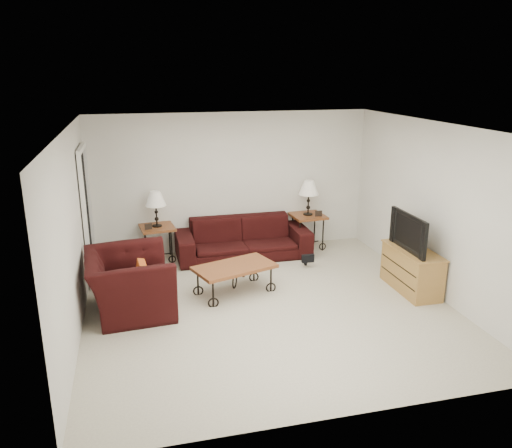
{
  "coord_description": "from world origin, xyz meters",
  "views": [
    {
      "loc": [
        -1.73,
        -6.31,
        3.19
      ],
      "look_at": [
        0.0,
        0.7,
        1.0
      ],
      "focal_mm": 35.7,
      "sensor_mm": 36.0,
      "label": 1
    }
  ],
  "objects_px": {
    "side_table_right": "(307,231)",
    "armchair": "(129,283)",
    "lamp_left": "(156,209)",
    "coffee_table": "(235,279)",
    "sofa": "(243,238)",
    "television": "(414,232)",
    "lamp_right": "(308,198)",
    "tv_stand": "(411,270)",
    "side_table_left": "(158,243)",
    "backpack": "(306,254)"
  },
  "relations": [
    {
      "from": "side_table_right",
      "to": "armchair",
      "type": "bearing_deg",
      "value": -149.66
    },
    {
      "from": "lamp_left",
      "to": "coffee_table",
      "type": "xyz_separation_m",
      "value": [
        1.02,
        -1.67,
        -0.71
      ]
    },
    {
      "from": "sofa",
      "to": "television",
      "type": "relative_size",
      "value": 2.43
    },
    {
      "from": "sofa",
      "to": "lamp_left",
      "type": "distance_m",
      "value": 1.59
    },
    {
      "from": "lamp_right",
      "to": "tv_stand",
      "type": "height_order",
      "value": "lamp_right"
    },
    {
      "from": "side_table_left",
      "to": "side_table_right",
      "type": "distance_m",
      "value": 2.74
    },
    {
      "from": "armchair",
      "to": "backpack",
      "type": "xyz_separation_m",
      "value": [
        2.9,
        1.02,
        -0.21
      ]
    },
    {
      "from": "lamp_left",
      "to": "lamp_right",
      "type": "distance_m",
      "value": 2.74
    },
    {
      "from": "lamp_left",
      "to": "lamp_right",
      "type": "bearing_deg",
      "value": 0.0
    },
    {
      "from": "tv_stand",
      "to": "backpack",
      "type": "xyz_separation_m",
      "value": [
        -1.21,
        1.32,
        -0.11
      ]
    },
    {
      "from": "side_table_left",
      "to": "backpack",
      "type": "xyz_separation_m",
      "value": [
        2.41,
        -0.87,
        -0.1
      ]
    },
    {
      "from": "sofa",
      "to": "side_table_left",
      "type": "relative_size",
      "value": 3.8
    },
    {
      "from": "lamp_right",
      "to": "tv_stand",
      "type": "relative_size",
      "value": 0.59
    },
    {
      "from": "side_table_right",
      "to": "tv_stand",
      "type": "height_order",
      "value": "tv_stand"
    },
    {
      "from": "lamp_left",
      "to": "side_table_left",
      "type": "bearing_deg",
      "value": 0.0
    },
    {
      "from": "coffee_table",
      "to": "armchair",
      "type": "relative_size",
      "value": 0.91
    },
    {
      "from": "lamp_left",
      "to": "coffee_table",
      "type": "height_order",
      "value": "lamp_left"
    },
    {
      "from": "lamp_left",
      "to": "tv_stand",
      "type": "relative_size",
      "value": 0.57
    },
    {
      "from": "armchair",
      "to": "tv_stand",
      "type": "height_order",
      "value": "armchair"
    },
    {
      "from": "side_table_left",
      "to": "tv_stand",
      "type": "relative_size",
      "value": 0.57
    },
    {
      "from": "sofa",
      "to": "coffee_table",
      "type": "xyz_separation_m",
      "value": [
        -0.46,
        -1.49,
        -0.12
      ]
    },
    {
      "from": "side_table_right",
      "to": "sofa",
      "type": "bearing_deg",
      "value": -171.91
    },
    {
      "from": "side_table_left",
      "to": "armchair",
      "type": "relative_size",
      "value": 0.48
    },
    {
      "from": "tv_stand",
      "to": "backpack",
      "type": "distance_m",
      "value": 1.79
    },
    {
      "from": "side_table_right",
      "to": "tv_stand",
      "type": "xyz_separation_m",
      "value": [
        0.87,
        -2.19,
        0.0
      ]
    },
    {
      "from": "tv_stand",
      "to": "backpack",
      "type": "bearing_deg",
      "value": 132.39
    },
    {
      "from": "lamp_right",
      "to": "television",
      "type": "height_order",
      "value": "lamp_right"
    },
    {
      "from": "lamp_right",
      "to": "side_table_right",
      "type": "bearing_deg",
      "value": 0.0
    },
    {
      "from": "side_table_right",
      "to": "lamp_left",
      "type": "relative_size",
      "value": 1.04
    },
    {
      "from": "side_table_left",
      "to": "tv_stand",
      "type": "xyz_separation_m",
      "value": [
        3.61,
        -2.19,
        0.01
      ]
    },
    {
      "from": "side_table_left",
      "to": "television",
      "type": "distance_m",
      "value": 4.25
    },
    {
      "from": "side_table_left",
      "to": "lamp_left",
      "type": "height_order",
      "value": "lamp_left"
    },
    {
      "from": "sofa",
      "to": "side_table_right",
      "type": "height_order",
      "value": "sofa"
    },
    {
      "from": "lamp_right",
      "to": "armchair",
      "type": "height_order",
      "value": "lamp_right"
    },
    {
      "from": "lamp_left",
      "to": "backpack",
      "type": "relative_size",
      "value": 1.48
    },
    {
      "from": "armchair",
      "to": "tv_stand",
      "type": "bearing_deg",
      "value": -98.72
    },
    {
      "from": "lamp_right",
      "to": "armchair",
      "type": "relative_size",
      "value": 0.5
    },
    {
      "from": "side_table_right",
      "to": "tv_stand",
      "type": "relative_size",
      "value": 0.59
    },
    {
      "from": "coffee_table",
      "to": "backpack",
      "type": "xyz_separation_m",
      "value": [
        1.39,
        0.8,
        -0.01
      ]
    },
    {
      "from": "sofa",
      "to": "backpack",
      "type": "xyz_separation_m",
      "value": [
        0.93,
        -0.69,
        -0.13
      ]
    },
    {
      "from": "coffee_table",
      "to": "tv_stand",
      "type": "distance_m",
      "value": 2.65
    },
    {
      "from": "lamp_left",
      "to": "television",
      "type": "relative_size",
      "value": 0.64
    },
    {
      "from": "lamp_left",
      "to": "armchair",
      "type": "relative_size",
      "value": 0.48
    },
    {
      "from": "side_table_left",
      "to": "sofa",
      "type": "bearing_deg",
      "value": -6.97
    },
    {
      "from": "tv_stand",
      "to": "lamp_left",
      "type": "bearing_deg",
      "value": 148.73
    },
    {
      "from": "television",
      "to": "lamp_left",
      "type": "bearing_deg",
      "value": -121.42
    },
    {
      "from": "sofa",
      "to": "side_table_left",
      "type": "bearing_deg",
      "value": 173.03
    },
    {
      "from": "side_table_left",
      "to": "lamp_right",
      "type": "xyz_separation_m",
      "value": [
        2.74,
        0.0,
        0.65
      ]
    },
    {
      "from": "side_table_right",
      "to": "lamp_right",
      "type": "xyz_separation_m",
      "value": [
        0.0,
        0.0,
        0.64
      ]
    },
    {
      "from": "sofa",
      "to": "backpack",
      "type": "bearing_deg",
      "value": -36.56
    }
  ]
}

